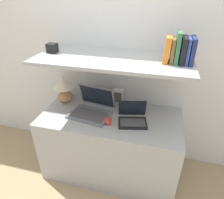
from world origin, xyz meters
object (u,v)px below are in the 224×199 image
at_px(table_lamp, 64,87).
at_px(book_orange, 167,49).
at_px(book_blue, 188,51).
at_px(laptop_small, 132,118).
at_px(router_box, 119,96).
at_px(shelf_gadget, 52,48).
at_px(book_navy, 192,51).
at_px(book_green, 178,48).
at_px(book_brown, 173,50).
at_px(book_black, 183,50).
at_px(laptop_large, 92,109).
at_px(computer_mouse, 107,120).

height_order(table_lamp, book_orange, book_orange).
bearing_deg(book_blue, laptop_small, -163.53).
bearing_deg(table_lamp, book_orange, -4.43).
relative_size(laptop_small, book_blue, 1.47).
relative_size(router_box, shelf_gadget, 1.80).
xyz_separation_m(book_navy, book_blue, (-0.03, 0.00, -0.00)).
bearing_deg(book_green, router_box, 159.60).
distance_m(book_brown, book_orange, 0.04).
xyz_separation_m(table_lamp, book_blue, (1.12, -0.08, 0.48)).
bearing_deg(book_black, router_box, 161.09).
bearing_deg(shelf_gadget, book_navy, 0.00).
relative_size(laptop_small, book_green, 1.24).
relative_size(laptop_large, computer_mouse, 3.17).
relative_size(laptop_small, book_orange, 1.46).
xyz_separation_m(book_blue, book_green, (-0.08, 0.00, 0.02)).
xyz_separation_m(router_box, shelf_gadget, (-0.57, -0.18, 0.51)).
distance_m(laptop_small, shelf_gadget, 0.95).
xyz_separation_m(router_box, book_green, (0.49, -0.18, 0.59)).
xyz_separation_m(book_brown, shelf_gadget, (-1.03, 0.00, -0.05)).
distance_m(computer_mouse, book_black, 0.86).
xyz_separation_m(computer_mouse, book_orange, (0.44, 0.18, 0.63)).
distance_m(book_blue, book_orange, 0.15).
height_order(book_blue, book_black, book_black).
xyz_separation_m(book_navy, book_brown, (-0.14, 0.00, -0.01)).
xyz_separation_m(table_lamp, book_orange, (0.97, -0.08, 0.48)).
xyz_separation_m(computer_mouse, shelf_gadget, (-0.56, 0.18, 0.57)).
bearing_deg(book_navy, book_blue, 180.00).
bearing_deg(book_black, laptop_large, -174.73).
bearing_deg(laptop_small, shelf_gadget, 171.89).
bearing_deg(router_box, computer_mouse, -93.06).
bearing_deg(book_blue, table_lamp, 176.16).
distance_m(laptop_large, book_brown, 0.89).
relative_size(book_navy, book_orange, 1.01).
bearing_deg(computer_mouse, book_orange, 22.03).
bearing_deg(computer_mouse, laptop_small, 17.18).
xyz_separation_m(book_navy, book_black, (-0.07, 0.00, -0.00)).
bearing_deg(book_navy, book_orange, 180.00).
bearing_deg(laptop_large, book_black, 5.27).
bearing_deg(laptop_large, book_brown, 5.86).
bearing_deg(book_brown, laptop_small, -157.35).
height_order(book_orange, shelf_gadget, book_orange).
bearing_deg(laptop_large, shelf_gadget, 169.60).
distance_m(table_lamp, book_navy, 1.25).
relative_size(laptop_small, book_brown, 1.56).
relative_size(laptop_large, shelf_gadget, 4.78).
bearing_deg(book_brown, table_lamp, 175.75).
bearing_deg(book_black, book_navy, 0.00).
xyz_separation_m(laptop_large, book_orange, (0.62, 0.07, 0.60)).
height_order(table_lamp, router_box, table_lamp).
xyz_separation_m(computer_mouse, book_green, (0.51, 0.18, 0.65)).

